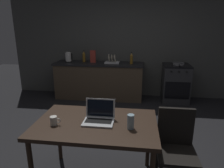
% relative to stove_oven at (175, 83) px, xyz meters
% --- Properties ---
extents(ground_plane, '(12.00, 12.00, 0.00)m').
position_rel_stove_oven_xyz_m(ground_plane, '(-1.22, -2.09, -0.44)').
color(ground_plane, black).
extents(back_wall, '(6.40, 0.10, 2.80)m').
position_rel_stove_oven_xyz_m(back_wall, '(-0.92, 0.35, 0.96)').
color(back_wall, '#4A4A47').
rests_on(back_wall, ground_plane).
extents(kitchen_counter, '(2.16, 0.64, 0.88)m').
position_rel_stove_oven_xyz_m(kitchen_counter, '(-1.83, 0.00, 0.00)').
color(kitchen_counter, '#4C3D2D').
rests_on(kitchen_counter, ground_plane).
extents(stove_oven, '(0.60, 0.62, 0.88)m').
position_rel_stove_oven_xyz_m(stove_oven, '(0.00, 0.00, 0.00)').
color(stove_oven, '#2D2D30').
rests_on(stove_oven, ground_plane).
extents(dining_table, '(1.29, 0.83, 0.76)m').
position_rel_stove_oven_xyz_m(dining_table, '(-1.31, -2.83, 0.24)').
color(dining_table, '#332319').
rests_on(dining_table, ground_plane).
extents(chair, '(0.40, 0.40, 0.91)m').
position_rel_stove_oven_xyz_m(chair, '(-0.46, -2.80, 0.09)').
color(chair, black).
rests_on(chair, ground_plane).
extents(laptop, '(0.32, 0.25, 0.23)m').
position_rel_stove_oven_xyz_m(laptop, '(-1.28, -2.81, 0.36)').
color(laptop, silver).
rests_on(laptop, dining_table).
extents(electric_kettle, '(0.17, 0.15, 0.25)m').
position_rel_stove_oven_xyz_m(electric_kettle, '(-2.59, 0.00, 0.56)').
color(electric_kettle, black).
rests_on(electric_kettle, kitchen_counter).
extents(bottle, '(0.07, 0.07, 0.28)m').
position_rel_stove_oven_xyz_m(bottle, '(-1.05, -0.05, 0.57)').
color(bottle, '#8C601E').
rests_on(bottle, kitchen_counter).
extents(frying_pan, '(0.26, 0.43, 0.05)m').
position_rel_stove_oven_xyz_m(frying_pan, '(0.03, -0.03, 0.47)').
color(frying_pan, gray).
rests_on(frying_pan, stove_oven).
extents(coffee_mug, '(0.11, 0.07, 0.09)m').
position_rel_stove_oven_xyz_m(coffee_mug, '(-1.73, -2.95, 0.36)').
color(coffee_mug, silver).
rests_on(coffee_mug, dining_table).
extents(drinking_glass, '(0.07, 0.07, 0.15)m').
position_rel_stove_oven_xyz_m(drinking_glass, '(-0.94, -2.93, 0.39)').
color(drinking_glass, '#99B7C6').
rests_on(drinking_glass, dining_table).
extents(cereal_box, '(0.13, 0.05, 0.29)m').
position_rel_stove_oven_xyz_m(cereal_box, '(-1.98, 0.02, 0.59)').
color(cereal_box, '#B2382D').
rests_on(cereal_box, kitchen_counter).
extents(dish_rack, '(0.34, 0.26, 0.21)m').
position_rel_stove_oven_xyz_m(dish_rack, '(-1.51, 0.00, 0.49)').
color(dish_rack, silver).
rests_on(dish_rack, kitchen_counter).
extents(bottle_b, '(0.07, 0.07, 0.28)m').
position_rel_stove_oven_xyz_m(bottle_b, '(-2.22, 0.08, 0.57)').
color(bottle_b, '#8C601E').
rests_on(bottle_b, kitchen_counter).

